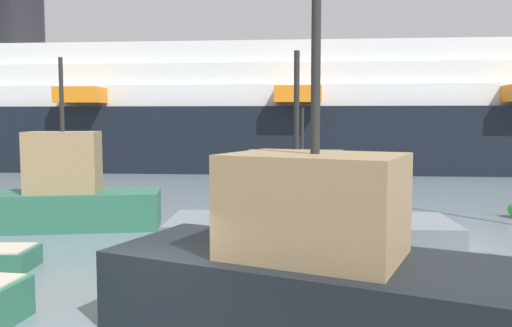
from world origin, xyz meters
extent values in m
cube|color=#2D6B51|center=(-7.03, 9.58, 0.70)|extent=(8.23, 4.41, 1.40)
cube|color=#A3845B|center=(-6.65, 9.69, 2.54)|extent=(2.97, 2.41, 2.29)
cylinder|color=#262626|center=(-6.65, 9.69, 5.07)|extent=(0.16, 0.16, 2.76)
cube|color=gray|center=(2.82, 6.61, 0.60)|extent=(8.55, 3.61, 1.21)
cube|color=#4C5156|center=(2.41, 6.57, 2.21)|extent=(3.10, 2.40, 2.01)
cylinder|color=#262626|center=(2.41, 6.57, 4.67)|extent=(0.17, 0.17, 2.91)
cube|color=black|center=(3.60, 1.02, 0.77)|extent=(9.40, 5.57, 1.55)
cube|color=#A3845B|center=(3.18, 1.15, 2.53)|extent=(3.77, 3.21, 1.96)
cylinder|color=#262626|center=(3.18, 1.15, 5.06)|extent=(0.18, 0.18, 3.11)
cube|color=maroon|center=(2.43, 13.38, 0.52)|extent=(6.04, 2.08, 1.03)
cube|color=silver|center=(2.13, 13.39, 1.79)|extent=(2.51, 1.48, 1.51)
cylinder|color=#262626|center=(2.13, 13.39, 3.59)|extent=(0.12, 0.12, 2.09)
cube|color=black|center=(-7.91, 35.97, 2.56)|extent=(93.76, 19.48, 5.12)
cube|color=white|center=(-7.91, 35.97, 5.96)|extent=(86.22, 17.40, 1.68)
cube|color=white|center=(-7.91, 35.97, 7.63)|extent=(81.05, 16.36, 1.68)
cube|color=white|center=(-7.91, 35.97, 9.31)|extent=(75.87, 15.31, 1.68)
cube|color=orange|center=(-15.56, 28.64, 5.96)|extent=(3.52, 2.83, 1.17)
cube|color=orange|center=(0.69, 29.78, 5.96)|extent=(3.52, 2.83, 1.17)
cylinder|color=black|center=(-24.62, 34.80, 12.47)|extent=(4.69, 4.69, 4.65)
camera|label=1|loc=(3.60, -8.81, 4.15)|focal=36.99mm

